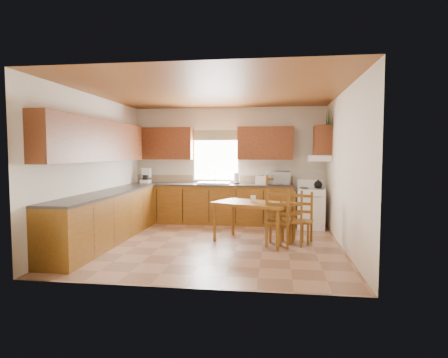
# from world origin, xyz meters

# --- Properties ---
(floor) EXTENTS (4.50, 4.50, 0.00)m
(floor) POSITION_xyz_m (0.00, 0.00, 0.00)
(floor) COLOR #9C7256
(floor) RESTS_ON ground
(ceiling) EXTENTS (4.50, 4.50, 0.00)m
(ceiling) POSITION_xyz_m (0.00, 0.00, 2.70)
(ceiling) COLOR brown
(ceiling) RESTS_ON floor
(wall_left) EXTENTS (4.50, 4.50, 0.00)m
(wall_left) POSITION_xyz_m (-2.25, 0.00, 1.35)
(wall_left) COLOR silver
(wall_left) RESTS_ON floor
(wall_right) EXTENTS (4.50, 4.50, 0.00)m
(wall_right) POSITION_xyz_m (2.25, 0.00, 1.35)
(wall_right) COLOR silver
(wall_right) RESTS_ON floor
(wall_back) EXTENTS (4.50, 4.50, 0.00)m
(wall_back) POSITION_xyz_m (0.00, 2.25, 1.35)
(wall_back) COLOR silver
(wall_back) RESTS_ON floor
(wall_front) EXTENTS (4.50, 4.50, 0.00)m
(wall_front) POSITION_xyz_m (0.00, -2.25, 1.35)
(wall_front) COLOR silver
(wall_front) RESTS_ON floor
(lower_cab_back) EXTENTS (3.75, 0.60, 0.88)m
(lower_cab_back) POSITION_xyz_m (-0.38, 1.95, 0.44)
(lower_cab_back) COLOR brown
(lower_cab_back) RESTS_ON floor
(lower_cab_left) EXTENTS (0.60, 3.60, 0.88)m
(lower_cab_left) POSITION_xyz_m (-1.95, -0.15, 0.44)
(lower_cab_left) COLOR brown
(lower_cab_left) RESTS_ON floor
(counter_back) EXTENTS (3.75, 0.63, 0.04)m
(counter_back) POSITION_xyz_m (-0.38, 1.95, 0.90)
(counter_back) COLOR #3E3934
(counter_back) RESTS_ON lower_cab_back
(counter_left) EXTENTS (0.63, 3.60, 0.04)m
(counter_left) POSITION_xyz_m (-1.95, -0.15, 0.90)
(counter_left) COLOR #3E3934
(counter_left) RESTS_ON lower_cab_left
(backsplash) EXTENTS (3.75, 0.01, 0.18)m
(backsplash) POSITION_xyz_m (-0.38, 2.24, 1.01)
(backsplash) COLOR tan
(backsplash) RESTS_ON counter_back
(upper_cab_back_left) EXTENTS (1.41, 0.33, 0.75)m
(upper_cab_back_left) POSITION_xyz_m (-1.55, 2.08, 1.85)
(upper_cab_back_left) COLOR brown
(upper_cab_back_left) RESTS_ON wall_back
(upper_cab_back_right) EXTENTS (1.25, 0.33, 0.75)m
(upper_cab_back_right) POSITION_xyz_m (0.86, 2.08, 1.85)
(upper_cab_back_right) COLOR brown
(upper_cab_back_right) RESTS_ON wall_back
(upper_cab_left) EXTENTS (0.33, 3.60, 0.75)m
(upper_cab_left) POSITION_xyz_m (-2.08, -0.15, 1.85)
(upper_cab_left) COLOR brown
(upper_cab_left) RESTS_ON wall_left
(upper_cab_stove) EXTENTS (0.33, 0.62, 0.62)m
(upper_cab_stove) POSITION_xyz_m (2.08, 1.65, 1.90)
(upper_cab_stove) COLOR brown
(upper_cab_stove) RESTS_ON wall_right
(range_hood) EXTENTS (0.44, 0.62, 0.12)m
(range_hood) POSITION_xyz_m (2.03, 1.65, 1.52)
(range_hood) COLOR white
(range_hood) RESTS_ON wall_right
(window_frame) EXTENTS (1.13, 0.02, 1.18)m
(window_frame) POSITION_xyz_m (-0.30, 2.22, 1.55)
(window_frame) COLOR white
(window_frame) RESTS_ON wall_back
(window_pane) EXTENTS (1.05, 0.01, 1.10)m
(window_pane) POSITION_xyz_m (-0.30, 2.21, 1.55)
(window_pane) COLOR white
(window_pane) RESTS_ON wall_back
(window_valance) EXTENTS (1.19, 0.01, 0.24)m
(window_valance) POSITION_xyz_m (-0.30, 2.19, 2.05)
(window_valance) COLOR #43562C
(window_valance) RESTS_ON wall_back
(sink_basin) EXTENTS (0.75, 0.45, 0.04)m
(sink_basin) POSITION_xyz_m (-0.30, 1.95, 0.94)
(sink_basin) COLOR silver
(sink_basin) RESTS_ON counter_back
(pine_decal_a) EXTENTS (0.22, 0.22, 0.36)m
(pine_decal_a) POSITION_xyz_m (2.21, 1.33, 2.38)
(pine_decal_a) COLOR #163A1F
(pine_decal_a) RESTS_ON wall_right
(pine_decal_b) EXTENTS (0.22, 0.22, 0.36)m
(pine_decal_b) POSITION_xyz_m (2.21, 1.65, 2.42)
(pine_decal_b) COLOR #163A1F
(pine_decal_b) RESTS_ON wall_right
(pine_decal_c) EXTENTS (0.22, 0.22, 0.36)m
(pine_decal_c) POSITION_xyz_m (2.21, 1.97, 2.38)
(pine_decal_c) COLOR #163A1F
(pine_decal_c) RESTS_ON wall_right
(stove) EXTENTS (0.62, 0.64, 0.85)m
(stove) POSITION_xyz_m (1.88, 1.67, 0.42)
(stove) COLOR white
(stove) RESTS_ON floor
(coffeemaker) EXTENTS (0.29, 0.32, 0.37)m
(coffeemaker) POSITION_xyz_m (-1.95, 1.96, 1.11)
(coffeemaker) COLOR white
(coffeemaker) RESTS_ON counter_back
(paper_towel) EXTENTS (0.14, 0.14, 0.26)m
(paper_towel) POSITION_xyz_m (0.21, 1.98, 1.05)
(paper_towel) COLOR white
(paper_towel) RESTS_ON counter_back
(toaster) EXTENTS (0.28, 0.23, 0.20)m
(toaster) POSITION_xyz_m (0.79, 1.89, 1.02)
(toaster) COLOR white
(toaster) RESTS_ON counter_back
(microwave) EXTENTS (0.51, 0.37, 0.30)m
(microwave) POSITION_xyz_m (1.16, 1.93, 1.07)
(microwave) COLOR white
(microwave) RESTS_ON counter_back
(dining_table) EXTENTS (1.57, 1.28, 0.74)m
(dining_table) POSITION_xyz_m (0.70, 0.21, 0.37)
(dining_table) COLOR brown
(dining_table) RESTS_ON floor
(chair_near_left) EXTENTS (0.49, 0.47, 1.01)m
(chair_near_left) POSITION_xyz_m (1.16, -0.00, 0.50)
(chair_near_left) COLOR brown
(chair_near_left) RESTS_ON floor
(chair_near_right) EXTENTS (0.46, 0.44, 0.98)m
(chair_near_right) POSITION_xyz_m (1.39, 0.13, 0.49)
(chair_near_right) COLOR brown
(chair_near_right) RESTS_ON floor
(chair_far_left) EXTENTS (0.59, 0.58, 1.15)m
(chair_far_left) POSITION_xyz_m (1.17, 1.59, 0.57)
(chair_far_left) COLOR brown
(chair_far_left) RESTS_ON floor
(chair_far_right) EXTENTS (0.47, 0.46, 0.92)m
(chair_far_right) POSITION_xyz_m (1.56, 0.29, 0.46)
(chair_far_right) COLOR brown
(chair_far_right) RESTS_ON floor
(table_paper) EXTENTS (0.27, 0.33, 0.00)m
(table_paper) POSITION_xyz_m (1.10, 0.13, 0.74)
(table_paper) COLOR white
(table_paper) RESTS_ON dining_table
(table_card) EXTENTS (0.09, 0.02, 0.12)m
(table_card) POSITION_xyz_m (0.70, 0.22, 0.80)
(table_card) COLOR white
(table_card) RESTS_ON dining_table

